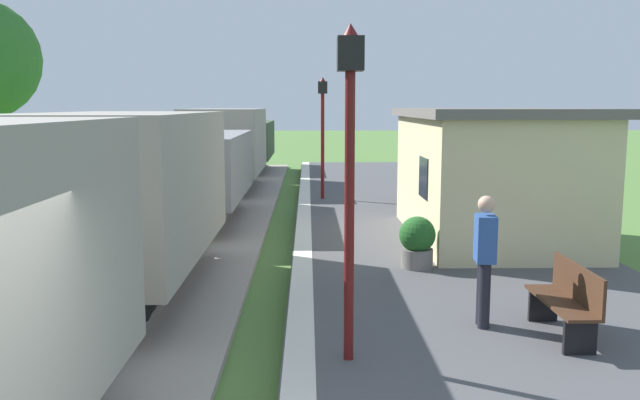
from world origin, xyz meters
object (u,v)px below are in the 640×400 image
station_hut (489,173)px  potted_planter (417,241)px  freight_train (190,167)px  lamp_post_far (323,115)px  bench_down_platform (416,187)px  lamp_post_near (350,132)px  bench_near_hut (567,300)px  person_waiting (485,256)px

station_hut → potted_planter: (-1.98, -2.68, -0.93)m
freight_train → lamp_post_far: (3.36, 3.86, 1.22)m
potted_planter → bench_down_platform: bearing=80.8°
lamp_post_near → lamp_post_far: same height
bench_near_hut → lamp_post_near: bearing=-166.1°
freight_train → potted_planter: 6.94m
person_waiting → potted_planter: 3.17m
freight_train → station_hut: (6.80, -2.24, 0.07)m
lamp_post_near → station_hut: bearing=63.4°
person_waiting → potted_planter: person_waiting is taller
bench_down_platform → person_waiting: person_waiting is taller
station_hut → lamp_post_near: 7.79m
person_waiting → station_hut: bearing=-100.1°
station_hut → person_waiting: (-1.64, -5.80, -0.47)m
lamp_post_near → bench_near_hut: bearing=13.9°
freight_train → bench_down_platform: bearing=25.6°
bench_near_hut → person_waiting: (-0.93, 0.41, 0.46)m
potted_planter → lamp_post_far: lamp_post_far is taller
station_hut → potted_planter: size_ratio=6.33×
freight_train → lamp_post_near: lamp_post_near is taller
freight_train → bench_near_hut: (6.09, -8.45, -0.86)m
freight_train → lamp_post_far: size_ratio=8.81×
freight_train → lamp_post_far: bearing=49.0°
person_waiting → lamp_post_far: 12.15m
station_hut → lamp_post_far: bearing=119.4°
person_waiting → lamp_post_near: size_ratio=0.46×
bench_down_platform → lamp_post_far: bearing=161.0°
freight_train → lamp_post_near: size_ratio=8.81×
station_hut → lamp_post_near: (-3.44, -6.89, 1.15)m
lamp_post_near → lamp_post_far: size_ratio=1.00×
freight_train → bench_down_platform: (6.09, 2.92, -0.86)m
bench_near_hut → lamp_post_near: 3.50m
freight_train → person_waiting: freight_train is taller
bench_down_platform → potted_planter: size_ratio=1.64×
lamp_post_far → station_hut: bearing=-60.6°
freight_train → bench_near_hut: 10.45m
potted_planter → person_waiting: bearing=-83.8°
person_waiting → potted_planter: size_ratio=1.87×
station_hut → person_waiting: 6.04m
freight_train → lamp_post_near: (3.36, -9.13, 1.22)m
lamp_post_near → lamp_post_far: (0.00, 12.99, 0.00)m
person_waiting → potted_planter: (-0.34, 3.12, -0.46)m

